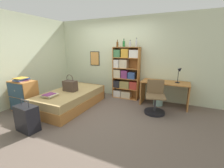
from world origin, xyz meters
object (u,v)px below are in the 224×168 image
bed (72,99)px  bottle_brown (124,44)px  magazine_pile_on_dresser (21,79)px  bottle_green (117,44)px  dresser (24,96)px  bookcase (125,73)px  desk_chair (155,103)px  suitcase (27,118)px  desk (165,89)px  bottle_blue (136,43)px  desk_lamp (180,72)px  handbag (70,86)px  bottle_clear (130,44)px  book_stack_on_bed (50,95)px  waste_bin (158,101)px

bed → bottle_brown: bottle_brown is taller
magazine_pile_on_dresser → bottle_green: 2.90m
magazine_pile_on_dresser → bottle_green: bottle_green is taller
dresser → magazine_pile_on_dresser: (0.02, -0.02, 0.45)m
bookcase → desk_chair: size_ratio=1.99×
suitcase → bottle_green: (0.82, 2.74, 1.49)m
suitcase → desk: bearing=47.9°
suitcase → bottle_blue: (1.41, 2.80, 1.50)m
desk_lamp → bookcase: bearing=175.9°
handbag → bottle_clear: bottle_clear is taller
bottle_brown → bottle_clear: size_ratio=1.21×
book_stack_on_bed → suitcase: bearing=-76.7°
bottle_blue → desk_chair: bearing=-46.3°
bottle_clear → bottle_blue: 0.19m
dresser → bottle_clear: (2.24, 2.07, 1.34)m
bottle_green → bottle_clear: size_ratio=1.08×
bottle_clear → bottle_blue: (0.18, 0.06, 0.02)m
desk → desk_lamp: (0.35, 0.04, 0.51)m
bottle_brown → handbag: bearing=-128.8°
bookcase → bed: bearing=-128.9°
bottle_clear → suitcase: bearing=-114.2°
handbag → desk: 2.70m
bottle_brown → desk_chair: 2.06m
bed → suitcase: bearing=-88.9°
bed → bottle_clear: size_ratio=9.90×
bottle_blue → book_stack_on_bed: bearing=-128.3°
desk → desk_chair: size_ratio=1.55×
bottle_clear → magazine_pile_on_dresser: bearing=-136.7°
magazine_pile_on_dresser → bookcase: size_ratio=0.22×
bottle_green → desk: size_ratio=0.17×
suitcase → waste_bin: suitcase is taller
bottle_blue → bottle_green: bearing=-173.6°
magazine_pile_on_dresser → bottle_clear: (2.22, 2.09, 0.89)m
dresser → desk_lamp: desk_lamp is taller
bottle_blue → desk: size_ratio=0.21×
dresser → bottle_green: bottle_green is taller
dresser → bottle_brown: bearing=45.6°
book_stack_on_bed → magazine_pile_on_dresser: magazine_pile_on_dresser is taller
book_stack_on_bed → desk_lamp: (2.89, 1.87, 0.52)m
bed → bottle_brown: bearing=52.2°
bottle_green → bottle_clear: bearing=1.3°
suitcase → waste_bin: 3.38m
book_stack_on_bed → bottle_brown: bearing=58.4°
dresser → bottle_blue: bottle_blue is taller
desk_chair → waste_bin: desk_chair is taller
handbag → desk_lamp: bearing=24.2°
handbag → bottle_clear: 2.18m
bookcase → bottle_green: bottle_green is taller
magazine_pile_on_dresser → bottle_blue: size_ratio=1.39×
waste_bin → desk: bearing=22.7°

